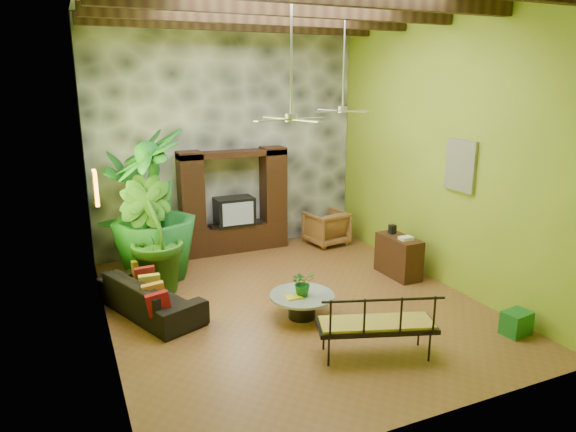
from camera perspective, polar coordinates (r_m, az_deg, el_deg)
name	(u,v)px	position (r m, az deg, el deg)	size (l,w,h in m)	color
ground	(292,303)	(9.04, 0.44, -9.62)	(7.00, 7.00, 0.00)	brown
back_wall	(227,138)	(11.57, -6.79, 8.58)	(6.00, 0.02, 5.00)	olive
left_wall	(95,173)	(7.60, -20.65, 4.47)	(0.02, 7.00, 5.00)	olive
right_wall	(440,150)	(9.93, 16.56, 7.05)	(0.02, 7.00, 5.00)	olive
stone_accent_wall	(228,138)	(11.52, -6.70, 8.56)	(5.98, 0.10, 4.98)	#393C41
ceiling_beams	(293,9)	(8.29, 0.51, 22.03)	(5.95, 5.36, 0.22)	#352511
entertainment_center	(234,209)	(11.50, -6.01, 0.79)	(2.40, 0.55, 2.30)	black
ceiling_fan_front	(291,104)	(7.79, 0.36, 12.33)	(1.28, 1.28, 1.86)	#B4B5B9
ceiling_fan_back	(343,99)	(10.03, 6.12, 12.82)	(1.28, 1.28, 1.86)	#B4B5B9
wall_art_mask	(96,188)	(8.66, -20.60, 2.95)	(0.06, 0.32, 0.55)	gold
wall_art_painting	(461,166)	(9.49, 18.62, 5.32)	(0.06, 0.70, 0.90)	teal
sofa	(150,296)	(8.85, -15.05, -8.53)	(2.12, 0.83, 0.62)	black
wicker_armchair	(326,228)	(12.07, 4.27, -1.29)	(0.85, 0.87, 0.79)	olive
tall_plant_a	(130,212)	(10.71, -17.12, 0.46)	(1.27, 0.86, 2.41)	#16561B
tall_plant_b	(151,236)	(9.50, -14.97, -2.13)	(1.16, 0.93, 2.10)	#245616
tall_plant_c	(153,205)	(10.07, -14.75, 1.15)	(1.62, 1.62, 2.89)	#185D1F
coffee_table	(302,303)	(8.43, 1.56, -9.60)	(1.05, 1.05, 0.40)	black
centerpiece_plant	(303,282)	(8.27, 1.68, -7.40)	(0.39, 0.33, 0.43)	#196020
yellow_tray	(294,297)	(8.23, 0.67, -9.01)	(0.25, 0.18, 0.03)	#FFF51B
iron_bench	(379,323)	(7.28, 10.13, -11.60)	(1.73, 1.10, 0.57)	black
side_console	(398,256)	(10.33, 12.18, -4.40)	(0.45, 0.99, 0.80)	#31190F
green_bin	(516,323)	(8.67, 24.03, -10.80)	(0.42, 0.31, 0.36)	#1F742A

